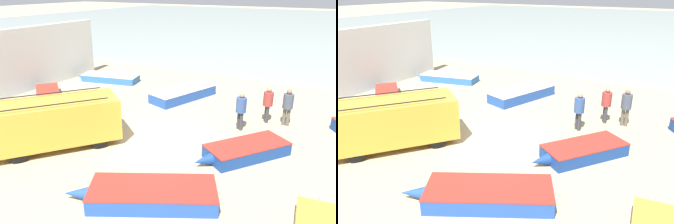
# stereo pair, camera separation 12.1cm
# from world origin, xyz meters

# --- Properties ---
(ground_plane) EXTENTS (200.00, 200.00, 0.00)m
(ground_plane) POSITION_xyz_m (0.00, 0.00, 0.00)
(ground_plane) COLOR tan
(sea_water) EXTENTS (120.00, 80.00, 0.01)m
(sea_water) POSITION_xyz_m (0.00, 52.00, 0.00)
(sea_water) COLOR #99A89E
(sea_water) RESTS_ON ground_plane
(harbor_wall) EXTENTS (0.50, 14.08, 3.97)m
(harbor_wall) POSITION_xyz_m (-11.05, 1.00, 1.99)
(harbor_wall) COLOR silver
(harbor_wall) RESTS_ON ground_plane
(parked_van) EXTENTS (4.60, 5.26, 2.13)m
(parked_van) POSITION_xyz_m (-3.29, -2.45, 1.11)
(parked_van) COLOR gold
(parked_van) RESTS_ON ground_plane
(fishing_rowboat_1) EXTENTS (2.74, 5.17, 0.60)m
(fishing_rowboat_1) POSITION_xyz_m (-1.60, 5.88, 0.30)
(fishing_rowboat_1) COLOR #234CA3
(fishing_rowboat_1) RESTS_ON ground_plane
(fishing_rowboat_3) EXTENTS (4.88, 2.28, 0.49)m
(fishing_rowboat_3) POSITION_xyz_m (-7.98, 6.45, 0.25)
(fishing_rowboat_3) COLOR #2D66AD
(fishing_rowboat_3) RESTS_ON ground_plane
(fishing_rowboat_4) EXTENTS (4.44, 3.78, 0.49)m
(fishing_rowboat_4) POSITION_xyz_m (-8.23, 1.33, 0.25)
(fishing_rowboat_4) COLOR #234CA3
(fishing_rowboat_4) RESTS_ON ground_plane
(fishing_rowboat_5) EXTENTS (4.68, 3.30, 0.53)m
(fishing_rowboat_5) POSITION_xyz_m (2.13, -3.70, 0.27)
(fishing_rowboat_5) COLOR #234CA3
(fishing_rowboat_5) RESTS_ON ground_plane
(fishing_rowboat_6) EXTENTS (3.09, 3.83, 0.53)m
(fishing_rowboat_6) POSITION_xyz_m (3.78, 0.61, 0.27)
(fishing_rowboat_6) COLOR navy
(fishing_rowboat_6) RESTS_ON ground_plane
(fisherman_0) EXTENTS (0.48, 0.48, 1.83)m
(fisherman_0) POSITION_xyz_m (4.51, 4.67, 1.09)
(fisherman_0) COLOR #5B564C
(fisherman_0) RESTS_ON ground_plane
(fisherman_1) EXTENTS (0.47, 0.47, 1.79)m
(fisherman_1) POSITION_xyz_m (3.58, 4.61, 1.07)
(fisherman_1) COLOR #38383D
(fisherman_1) RESTS_ON ground_plane
(fisherman_2) EXTENTS (0.48, 0.48, 1.81)m
(fisherman_2) POSITION_xyz_m (2.75, 3.07, 1.08)
(fisherman_2) COLOR #38383D
(fisherman_2) RESTS_ON ground_plane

